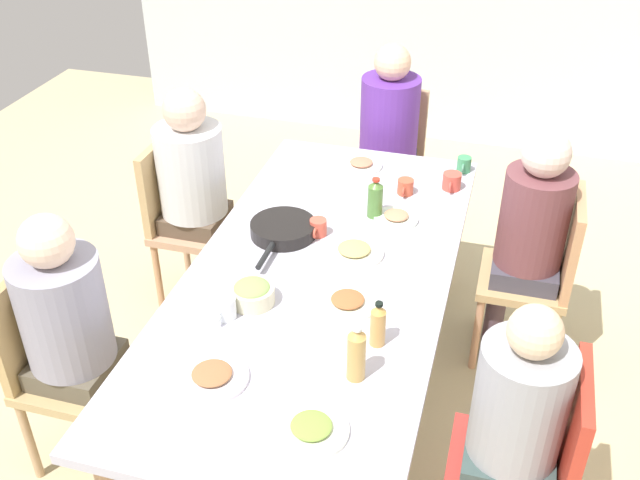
% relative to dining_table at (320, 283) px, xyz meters
% --- Properties ---
extents(ground_plane, '(7.01, 7.01, 0.00)m').
position_rel_dining_table_xyz_m(ground_plane, '(0.00, 0.00, -0.66)').
color(ground_plane, tan).
extents(dining_table, '(2.28, 1.05, 0.73)m').
position_rel_dining_table_xyz_m(dining_table, '(0.00, 0.00, 0.00)').
color(dining_table, silver).
rests_on(dining_table, ground_plane).
extents(chair_0, '(0.40, 0.40, 0.90)m').
position_rel_dining_table_xyz_m(chair_0, '(-1.52, 0.00, -0.15)').
color(chair_0, tan).
rests_on(chair_0, ground_plane).
extents(person_0, '(0.33, 0.33, 1.22)m').
position_rel_dining_table_xyz_m(person_0, '(-1.43, 0.00, 0.07)').
color(person_0, '#2C2A44').
rests_on(person_0, ground_plane).
extents(chair_1, '(0.40, 0.40, 0.90)m').
position_rel_dining_table_xyz_m(chair_1, '(-0.57, -0.91, -0.15)').
color(chair_1, tan).
rests_on(chair_1, ground_plane).
extents(person_1, '(0.34, 0.34, 1.21)m').
position_rel_dining_table_xyz_m(person_1, '(-0.57, -0.82, 0.07)').
color(person_1, brown).
rests_on(person_1, ground_plane).
extents(chair_2, '(0.40, 0.40, 0.90)m').
position_rel_dining_table_xyz_m(chair_2, '(-0.57, 0.91, -0.15)').
color(chair_2, tan).
rests_on(chair_2, ground_plane).
extents(person_2, '(0.30, 0.30, 1.20)m').
position_rel_dining_table_xyz_m(person_2, '(-0.57, 0.82, 0.06)').
color(person_2, '#483741').
rests_on(person_2, ground_plane).
extents(chair_3, '(0.40, 0.40, 0.90)m').
position_rel_dining_table_xyz_m(chair_3, '(0.57, 0.91, -0.15)').
color(chair_3, '#B8322C').
rests_on(chair_3, ground_plane).
extents(person_3, '(0.30, 0.30, 1.14)m').
position_rel_dining_table_xyz_m(person_3, '(0.57, 0.82, 0.02)').
color(person_3, '#474049').
rests_on(person_3, ground_plane).
extents(chair_4, '(0.40, 0.40, 0.90)m').
position_rel_dining_table_xyz_m(chair_4, '(0.57, -0.91, -0.15)').
color(chair_4, tan).
rests_on(chair_4, ground_plane).
extents(person_4, '(0.33, 0.33, 1.18)m').
position_rel_dining_table_xyz_m(person_4, '(0.57, -0.82, 0.05)').
color(person_4, '#545645').
rests_on(person_4, ground_plane).
extents(plate_0, '(0.25, 0.25, 0.04)m').
position_rel_dining_table_xyz_m(plate_0, '(0.70, -0.18, 0.08)').
color(plate_0, white).
rests_on(plate_0, dining_table).
extents(plate_1, '(0.20, 0.20, 0.04)m').
position_rel_dining_table_xyz_m(plate_1, '(-0.47, 0.23, 0.08)').
color(plate_1, white).
rests_on(plate_1, dining_table).
extents(plate_2, '(0.24, 0.24, 0.04)m').
position_rel_dining_table_xyz_m(plate_2, '(0.84, 0.21, 0.08)').
color(plate_2, white).
rests_on(plate_2, dining_table).
extents(plate_3, '(0.21, 0.21, 0.04)m').
position_rel_dining_table_xyz_m(plate_3, '(-0.94, -0.05, 0.08)').
color(plate_3, white).
rests_on(plate_3, dining_table).
extents(plate_4, '(0.25, 0.25, 0.04)m').
position_rel_dining_table_xyz_m(plate_4, '(-0.16, 0.11, 0.08)').
color(plate_4, white).
rests_on(plate_4, dining_table).
extents(plate_5, '(0.23, 0.23, 0.04)m').
position_rel_dining_table_xyz_m(plate_5, '(0.19, 0.16, 0.08)').
color(plate_5, white).
rests_on(plate_5, dining_table).
extents(bowl_0, '(0.17, 0.17, 0.09)m').
position_rel_dining_table_xyz_m(bowl_0, '(0.27, -0.19, 0.11)').
color(bowl_0, beige).
rests_on(bowl_0, dining_table).
extents(serving_pan, '(0.47, 0.29, 0.06)m').
position_rel_dining_table_xyz_m(serving_pan, '(-0.21, -0.23, 0.09)').
color(serving_pan, black).
rests_on(serving_pan, dining_table).
extents(cup_0, '(0.13, 0.09, 0.08)m').
position_rel_dining_table_xyz_m(cup_0, '(-0.83, 0.43, 0.11)').
color(cup_0, '#D54C3E').
rests_on(cup_0, dining_table).
extents(cup_1, '(0.11, 0.07, 0.08)m').
position_rel_dining_table_xyz_m(cup_1, '(-0.26, -0.08, 0.10)').
color(cup_1, '#D55240').
rests_on(cup_1, dining_table).
extents(cup_2, '(0.11, 0.07, 0.08)m').
position_rel_dining_table_xyz_m(cup_2, '(-1.03, 0.47, 0.10)').
color(cup_2, '#3F8F5C').
rests_on(cup_2, dining_table).
extents(cup_3, '(0.12, 0.09, 0.09)m').
position_rel_dining_table_xyz_m(cup_3, '(0.38, -0.26, 0.11)').
color(cup_3, white).
rests_on(cup_3, dining_table).
extents(cup_4, '(0.11, 0.08, 0.07)m').
position_rel_dining_table_xyz_m(cup_4, '(-0.72, 0.22, 0.10)').
color(cup_4, '#C35136').
rests_on(cup_4, dining_table).
extents(bottle_0, '(0.06, 0.06, 0.19)m').
position_rel_dining_table_xyz_m(bottle_0, '(0.38, 0.32, 0.15)').
color(bottle_0, tan).
rests_on(bottle_0, dining_table).
extents(bottle_1, '(0.07, 0.07, 0.19)m').
position_rel_dining_table_xyz_m(bottle_1, '(-0.48, 0.12, 0.16)').
color(bottle_1, '#4A7835').
rests_on(bottle_1, dining_table).
extents(bottle_2, '(0.06, 0.06, 0.22)m').
position_rel_dining_table_xyz_m(bottle_2, '(0.56, 0.29, 0.17)').
color(bottle_2, tan).
rests_on(bottle_2, dining_table).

